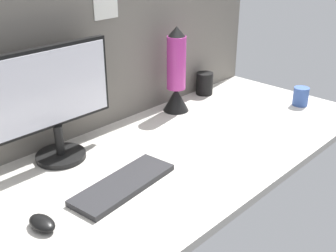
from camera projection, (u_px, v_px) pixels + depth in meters
ground_plane at (172, 153)px, 159.44cm from camera, size 180.00×80.00×3.00cm
cubicle_wall_back at (104, 49)px, 169.00cm from camera, size 180.00×5.50×63.59cm
monitor at (53, 98)px, 143.56cm from camera, size 45.95×18.00×41.05cm
keyboard at (124, 184)px, 135.02cm from camera, size 38.18×16.90×2.00cm
mouse at (42, 223)px, 115.87cm from camera, size 6.05×9.86×3.40cm
mug_ceramic_blue at (301, 96)px, 198.04cm from camera, size 10.32×7.11×8.69cm
mug_black_travel at (205, 84)px, 211.17cm from camera, size 8.46×8.46×11.03cm
lava_lamp at (176, 77)px, 187.15cm from camera, size 11.76×11.76×38.49cm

